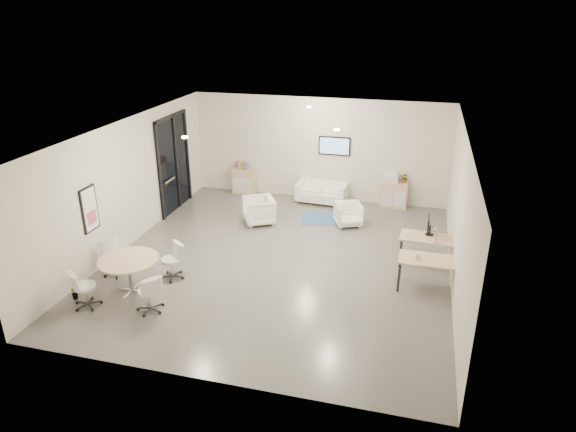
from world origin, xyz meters
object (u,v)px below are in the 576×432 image
at_px(armchair_right, 348,213).
at_px(desk_front, 431,262).
at_px(desk_rear, 429,240).
at_px(round_table, 129,263).
at_px(loveseat, 322,193).
at_px(armchair_left, 259,209).
at_px(sideboard_left, 244,181).
at_px(sideboard_right, 394,194).

relative_size(armchair_right, desk_front, 0.52).
xyz_separation_m(desk_rear, desk_front, (0.05, -1.18, 0.01)).
bearing_deg(round_table, loveseat, 65.16).
relative_size(armchair_left, round_table, 0.65).
distance_m(armchair_right, desk_rear, 2.86).
bearing_deg(armchair_right, loveseat, 100.90).
xyz_separation_m(armchair_left, round_table, (-1.53, -4.29, 0.28)).
distance_m(sideboard_left, round_table, 6.54).
height_order(armchair_left, round_table, armchair_left).
bearing_deg(round_table, armchair_right, 50.01).
distance_m(armchair_left, round_table, 4.56).
bearing_deg(armchair_left, sideboard_right, 92.42).
bearing_deg(desk_rear, loveseat, 137.21).
distance_m(armchair_right, desk_front, 3.76).
height_order(armchair_right, desk_rear, armchair_right).
bearing_deg(desk_rear, sideboard_left, 152.36).
height_order(desk_front, round_table, round_table).
distance_m(armchair_left, armchair_right, 2.53).
distance_m(sideboard_right, desk_rear, 3.74).
distance_m(sideboard_right, armchair_left, 4.24).
height_order(armchair_right, round_table, round_table).
height_order(sideboard_left, armchair_left, armchair_left).
height_order(armchair_left, armchair_right, armchair_left).
relative_size(sideboard_right, armchair_left, 0.98).
bearing_deg(sideboard_right, loveseat, -175.79).
bearing_deg(armchair_left, sideboard_left, 179.31).
bearing_deg(armchair_left, desk_front, 32.43).
bearing_deg(desk_front, loveseat, 125.53).
distance_m(sideboard_right, armchair_right, 2.08).
bearing_deg(sideboard_right, round_table, -128.20).
relative_size(sideboard_left, desk_rear, 0.60).
bearing_deg(desk_rear, armchair_left, 167.61).
height_order(desk_rear, desk_front, desk_front).
relative_size(sideboard_right, round_table, 0.64).
distance_m(sideboard_left, desk_front, 7.61).
bearing_deg(armchair_right, sideboard_right, 34.21).
height_order(desk_rear, round_table, round_table).
xyz_separation_m(sideboard_left, desk_rear, (5.88, -3.58, 0.22)).
xyz_separation_m(armchair_right, desk_rear, (2.18, -1.83, 0.27)).
relative_size(armchair_right, desk_rear, 0.52).
xyz_separation_m(sideboard_right, armchair_right, (-1.12, -1.74, -0.05)).
height_order(loveseat, armchair_left, armchair_left).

